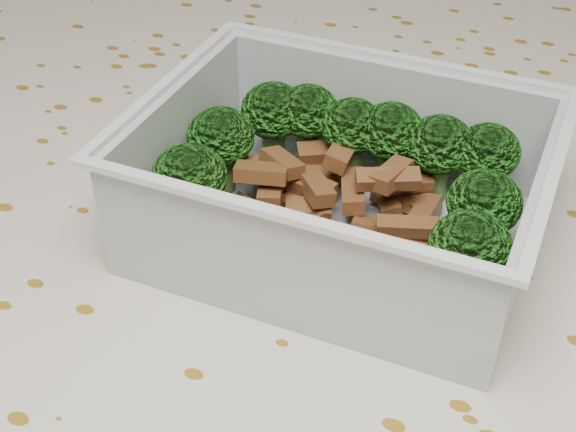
% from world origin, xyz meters
% --- Properties ---
extents(dining_table, '(1.40, 0.90, 0.75)m').
position_xyz_m(dining_table, '(0.00, 0.00, 0.67)').
color(dining_table, brown).
rests_on(dining_table, ground).
extents(tablecloth, '(1.46, 0.96, 0.19)m').
position_xyz_m(tablecloth, '(0.00, 0.00, 0.72)').
color(tablecloth, beige).
rests_on(tablecloth, dining_table).
extents(lunch_container, '(0.20, 0.16, 0.07)m').
position_xyz_m(lunch_container, '(0.01, 0.02, 0.78)').
color(lunch_container, silver).
rests_on(lunch_container, tablecloth).
extents(broccoli_florets, '(0.18, 0.12, 0.05)m').
position_xyz_m(broccoli_florets, '(0.01, 0.04, 0.79)').
color(broccoli_florets, '#608C3F').
rests_on(broccoli_florets, lunch_container).
extents(meat_pile, '(0.12, 0.07, 0.03)m').
position_xyz_m(meat_pile, '(0.01, 0.03, 0.77)').
color(meat_pile, brown).
rests_on(meat_pile, lunch_container).
extents(sausage, '(0.17, 0.05, 0.03)m').
position_xyz_m(sausage, '(0.02, -0.02, 0.78)').
color(sausage, '#B64D12').
rests_on(sausage, lunch_container).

